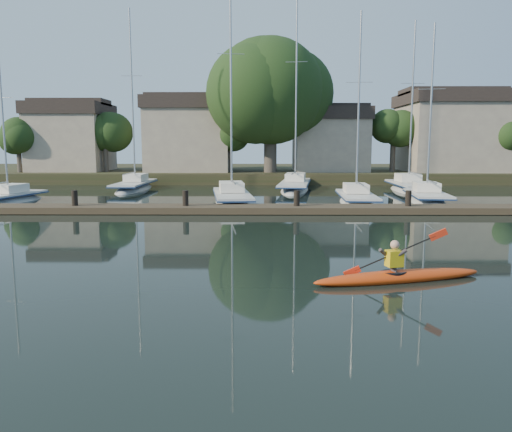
{
  "coord_description": "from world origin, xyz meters",
  "views": [
    {
      "loc": [
        1.02,
        -12.7,
        3.67
      ],
      "look_at": [
        0.88,
        4.4,
        1.2
      ],
      "focal_mm": 35.0,
      "sensor_mm": 36.0,
      "label": 1
    }
  ],
  "objects_px": {
    "kayak": "(398,274)",
    "sailboat_2": "(232,206)",
    "dock": "(241,209)",
    "sailboat_5": "(135,192)",
    "sailboat_3": "(356,206)",
    "sailboat_7": "(409,194)",
    "sailboat_4": "(427,205)",
    "sailboat_6": "(295,192)",
    "sailboat_0": "(7,206)"
  },
  "relations": [
    {
      "from": "dock",
      "to": "sailboat_4",
      "type": "relative_size",
      "value": 2.75
    },
    {
      "from": "dock",
      "to": "sailboat_0",
      "type": "distance_m",
      "value": 15.61
    },
    {
      "from": "dock",
      "to": "sailboat_0",
      "type": "height_order",
      "value": "sailboat_0"
    },
    {
      "from": "sailboat_2",
      "to": "sailboat_3",
      "type": "relative_size",
      "value": 1.22
    },
    {
      "from": "sailboat_3",
      "to": "kayak",
      "type": "bearing_deg",
      "value": -94.03
    },
    {
      "from": "sailboat_2",
      "to": "sailboat_3",
      "type": "xyz_separation_m",
      "value": [
        7.81,
        -0.31,
        0.0
      ]
    },
    {
      "from": "sailboat_2",
      "to": "sailboat_3",
      "type": "bearing_deg",
      "value": -9.13
    },
    {
      "from": "sailboat_3",
      "to": "sailboat_4",
      "type": "relative_size",
      "value": 1.04
    },
    {
      "from": "dock",
      "to": "sailboat_5",
      "type": "distance_m",
      "value": 16.46
    },
    {
      "from": "kayak",
      "to": "dock",
      "type": "xyz_separation_m",
      "value": [
        -4.76,
        13.58,
        0.01
      ]
    },
    {
      "from": "kayak",
      "to": "sailboat_3",
      "type": "height_order",
      "value": "sailboat_3"
    },
    {
      "from": "sailboat_4",
      "to": "sailboat_6",
      "type": "distance_m",
      "value": 11.71
    },
    {
      "from": "sailboat_2",
      "to": "sailboat_6",
      "type": "relative_size",
      "value": 0.91
    },
    {
      "from": "sailboat_0",
      "to": "sailboat_5",
      "type": "xyz_separation_m",
      "value": [
        5.78,
        9.25,
        -0.01
      ]
    },
    {
      "from": "sailboat_0",
      "to": "sailboat_7",
      "type": "height_order",
      "value": "sailboat_7"
    },
    {
      "from": "dock",
      "to": "sailboat_4",
      "type": "xyz_separation_m",
      "value": [
        11.66,
        4.94,
        -0.4
      ]
    },
    {
      "from": "sailboat_7",
      "to": "sailboat_0",
      "type": "bearing_deg",
      "value": -162.12
    },
    {
      "from": "kayak",
      "to": "sailboat_2",
      "type": "relative_size",
      "value": 0.31
    },
    {
      "from": "dock",
      "to": "sailboat_6",
      "type": "relative_size",
      "value": 1.97
    },
    {
      "from": "kayak",
      "to": "sailboat_5",
      "type": "xyz_separation_m",
      "value": [
        -13.94,
        27.23,
        -0.39
      ]
    },
    {
      "from": "sailboat_0",
      "to": "sailboat_6",
      "type": "distance_m",
      "value": 20.98
    },
    {
      "from": "dock",
      "to": "sailboat_6",
      "type": "bearing_deg",
      "value": 74.25
    },
    {
      "from": "sailboat_5",
      "to": "sailboat_3",
      "type": "bearing_deg",
      "value": -29.34
    },
    {
      "from": "kayak",
      "to": "sailboat_2",
      "type": "distance_m",
      "value": 19.04
    },
    {
      "from": "kayak",
      "to": "sailboat_2",
      "type": "xyz_separation_m",
      "value": [
        -5.51,
        18.22,
        -0.39
      ]
    },
    {
      "from": "sailboat_7",
      "to": "dock",
      "type": "bearing_deg",
      "value": -134.0
    },
    {
      "from": "kayak",
      "to": "sailboat_5",
      "type": "distance_m",
      "value": 30.6
    },
    {
      "from": "sailboat_2",
      "to": "sailboat_6",
      "type": "bearing_deg",
      "value": 56.14
    },
    {
      "from": "sailboat_0",
      "to": "sailboat_5",
      "type": "relative_size",
      "value": 0.73
    },
    {
      "from": "sailboat_2",
      "to": "sailboat_7",
      "type": "relative_size",
      "value": 1.09
    },
    {
      "from": "sailboat_0",
      "to": "sailboat_4",
      "type": "relative_size",
      "value": 0.92
    },
    {
      "from": "sailboat_0",
      "to": "sailboat_3",
      "type": "height_order",
      "value": "sailboat_3"
    },
    {
      "from": "sailboat_6",
      "to": "sailboat_7",
      "type": "relative_size",
      "value": 1.2
    },
    {
      "from": "kayak",
      "to": "sailboat_6",
      "type": "bearing_deg",
      "value": 77.16
    },
    {
      "from": "sailboat_3",
      "to": "sailboat_5",
      "type": "distance_m",
      "value": 18.73
    },
    {
      "from": "dock",
      "to": "sailboat_7",
      "type": "distance_m",
      "value": 17.84
    },
    {
      "from": "dock",
      "to": "sailboat_5",
      "type": "relative_size",
      "value": 2.19
    },
    {
      "from": "sailboat_4",
      "to": "sailboat_6",
      "type": "height_order",
      "value": "sailboat_6"
    },
    {
      "from": "sailboat_3",
      "to": "sailboat_6",
      "type": "distance_m",
      "value": 9.87
    },
    {
      "from": "sailboat_3",
      "to": "sailboat_4",
      "type": "height_order",
      "value": "sailboat_3"
    },
    {
      "from": "dock",
      "to": "sailboat_3",
      "type": "xyz_separation_m",
      "value": [
        7.06,
        4.33,
        -0.4
      ]
    },
    {
      "from": "dock",
      "to": "sailboat_2",
      "type": "xyz_separation_m",
      "value": [
        -0.75,
        4.64,
        -0.4
      ]
    },
    {
      "from": "kayak",
      "to": "sailboat_7",
      "type": "height_order",
      "value": "sailboat_7"
    },
    {
      "from": "dock",
      "to": "sailboat_5",
      "type": "bearing_deg",
      "value": 123.93
    },
    {
      "from": "kayak",
      "to": "sailboat_4",
      "type": "bearing_deg",
      "value": 54.81
    },
    {
      "from": "sailboat_6",
      "to": "kayak",
      "type": "bearing_deg",
      "value": -80.54
    },
    {
      "from": "sailboat_5",
      "to": "sailboat_6",
      "type": "xyz_separation_m",
      "value": [
        13.04,
        0.01,
        -0.01
      ]
    },
    {
      "from": "sailboat_6",
      "to": "sailboat_7",
      "type": "xyz_separation_m",
      "value": [
        8.9,
        -1.19,
        -0.01
      ]
    },
    {
      "from": "sailboat_0",
      "to": "sailboat_3",
      "type": "bearing_deg",
      "value": 11.02
    },
    {
      "from": "sailboat_0",
      "to": "sailboat_7",
      "type": "distance_m",
      "value": 28.87
    }
  ]
}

